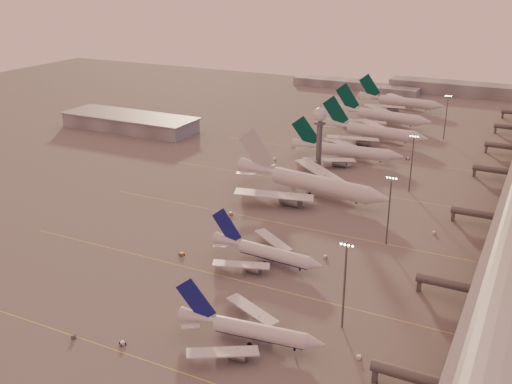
% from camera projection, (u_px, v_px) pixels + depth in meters
% --- Properties ---
extents(ground, '(700.00, 700.00, 0.00)m').
position_uv_depth(ground, '(161.00, 279.00, 182.70)').
color(ground, '#565353').
rests_on(ground, ground).
extents(taxiway_markings, '(180.00, 185.25, 0.02)m').
position_uv_depth(taxiway_markings, '(319.00, 230.00, 216.94)').
color(taxiway_markings, '#E6D951').
rests_on(taxiway_markings, ground).
extents(hangar, '(82.00, 27.00, 8.50)m').
position_uv_depth(hangar, '(130.00, 122.00, 348.50)').
color(hangar, slate).
rests_on(hangar, ground).
extents(radar_tower, '(6.40, 6.40, 31.10)m').
position_uv_depth(radar_tower, '(320.00, 126.00, 273.50)').
color(radar_tower, '#525459').
rests_on(radar_tower, ground).
extents(mast_a, '(3.60, 0.56, 25.00)m').
position_uv_depth(mast_a, '(345.00, 281.00, 153.53)').
color(mast_a, '#525459').
rests_on(mast_a, ground).
extents(mast_b, '(3.60, 0.56, 25.00)m').
position_uv_depth(mast_b, '(389.00, 207.00, 200.76)').
color(mast_b, '#525459').
rests_on(mast_b, ground).
extents(mast_c, '(3.60, 0.56, 25.00)m').
position_uv_depth(mast_c, '(412.00, 160.00, 248.84)').
color(mast_c, '#525459').
rests_on(mast_c, ground).
extents(mast_d, '(3.60, 0.56, 25.00)m').
position_uv_depth(mast_d, '(446.00, 115.00, 324.91)').
color(mast_d, '#525459').
rests_on(mast_d, ground).
extents(distant_horizon, '(165.00, 37.50, 9.00)m').
position_uv_depth(distant_horizon, '(413.00, 87.00, 452.04)').
color(distant_horizon, slate).
rests_on(distant_horizon, ground).
extents(narrowbody_near, '(39.67, 31.51, 15.52)m').
position_uv_depth(narrowbody_near, '(250.00, 332.00, 150.68)').
color(narrowbody_near, silver).
rests_on(narrowbody_near, ground).
extents(narrowbody_mid, '(40.35, 32.14, 15.76)m').
position_uv_depth(narrowbody_mid, '(266.00, 254.00, 191.35)').
color(narrowbody_mid, silver).
rests_on(narrowbody_mid, ground).
extents(widebody_white, '(70.97, 56.47, 25.07)m').
position_uv_depth(widebody_white, '(310.00, 186.00, 246.90)').
color(widebody_white, silver).
rests_on(widebody_white, ground).
extents(greentail_a, '(56.19, 45.24, 20.40)m').
position_uv_depth(greentail_a, '(347.00, 153.00, 292.63)').
color(greentail_a, silver).
rests_on(greentail_a, ground).
extents(greentail_b, '(61.26, 49.25, 22.27)m').
position_uv_depth(greentail_b, '(374.00, 134.00, 325.61)').
color(greentail_b, silver).
rests_on(greentail_b, ground).
extents(greentail_c, '(61.61, 49.43, 22.46)m').
position_uv_depth(greentail_c, '(382.00, 118.00, 359.34)').
color(greentail_c, silver).
rests_on(greentail_c, ground).
extents(greentail_d, '(59.21, 47.60, 21.52)m').
position_uv_depth(greentail_d, '(400.00, 104.00, 397.45)').
color(greentail_d, silver).
rests_on(greentail_d, ground).
extents(gsv_truck_a, '(5.36, 4.02, 2.06)m').
position_uv_depth(gsv_truck_a, '(75.00, 335.00, 153.24)').
color(gsv_truck_a, '#4E5153').
rests_on(gsv_truck_a, ground).
extents(gsv_tug_near, '(3.42, 3.81, 0.93)m').
position_uv_depth(gsv_tug_near, '(123.00, 343.00, 150.79)').
color(gsv_tug_near, white).
rests_on(gsv_tug_near, ground).
extents(gsv_catering_a, '(5.16, 4.01, 3.88)m').
position_uv_depth(gsv_catering_a, '(360.00, 352.00, 144.88)').
color(gsv_catering_a, white).
rests_on(gsv_catering_a, ground).
extents(gsv_tug_mid, '(4.02, 3.58, 0.98)m').
position_uv_depth(gsv_tug_mid, '(182.00, 254.00, 197.27)').
color(gsv_tug_mid, orange).
rests_on(gsv_tug_mid, ground).
extents(gsv_truck_b, '(5.11, 2.09, 2.03)m').
position_uv_depth(gsv_truck_b, '(326.00, 256.00, 195.19)').
color(gsv_truck_b, white).
rests_on(gsv_truck_b, ground).
extents(gsv_truck_c, '(6.13, 4.33, 2.34)m').
position_uv_depth(gsv_truck_c, '(232.00, 212.00, 229.19)').
color(gsv_truck_c, orange).
rests_on(gsv_truck_c, ground).
extents(gsv_catering_b, '(5.08, 2.87, 3.95)m').
position_uv_depth(gsv_catering_b, '(435.00, 229.00, 212.47)').
color(gsv_catering_b, white).
rests_on(gsv_catering_b, ground).
extents(gsv_tug_far, '(4.47, 4.41, 1.12)m').
position_uv_depth(gsv_tug_far, '(293.00, 186.00, 258.67)').
color(gsv_tug_far, white).
rests_on(gsv_tug_far, ground).
extents(gsv_truck_d, '(2.32, 5.59, 2.21)m').
position_uv_depth(gsv_truck_d, '(275.00, 158.00, 294.41)').
color(gsv_truck_d, white).
rests_on(gsv_truck_d, ground).
extents(gsv_tug_hangar, '(4.07, 3.32, 1.01)m').
position_uv_depth(gsv_tug_hangar, '(408.00, 158.00, 295.23)').
color(gsv_tug_hangar, white).
rests_on(gsv_tug_hangar, ground).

